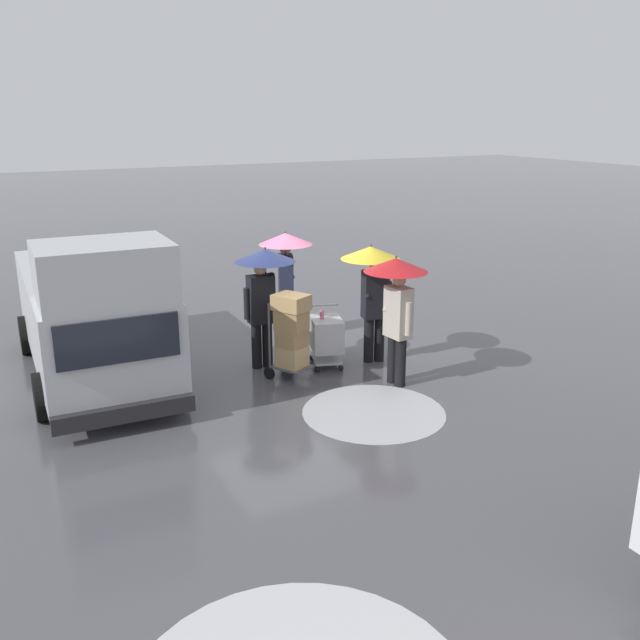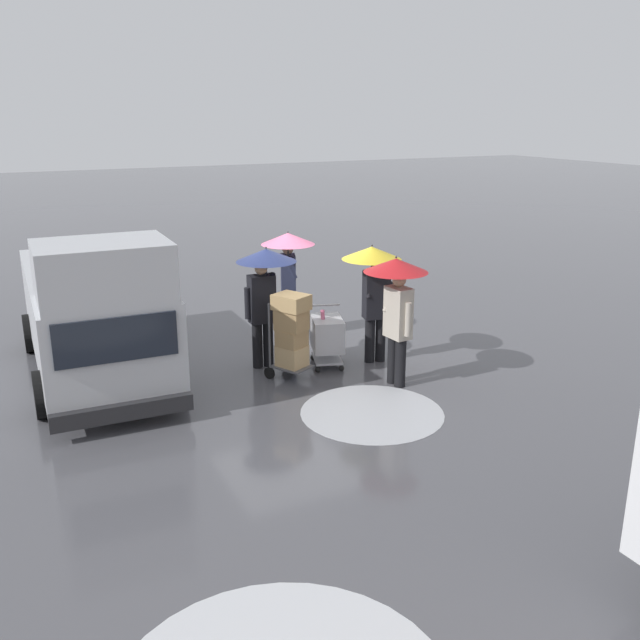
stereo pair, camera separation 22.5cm
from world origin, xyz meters
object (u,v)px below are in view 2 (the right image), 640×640
cargo_van_parked_right (94,310)px  pedestrian_black_side (288,259)px  shopping_cart_vendor (327,335)px  pedestrian_white_side (397,291)px  pedestrian_pink_side (264,279)px  pedestrian_far_side (374,276)px  hand_dolly_boxes (291,331)px

cargo_van_parked_right → pedestrian_black_side: cargo_van_parked_right is taller
shopping_cart_vendor → pedestrian_white_side: (-0.62, 1.24, 1.02)m
shopping_cart_vendor → pedestrian_pink_side: bearing=-25.5°
pedestrian_pink_side → pedestrian_far_side: same height
pedestrian_far_side → pedestrian_white_side: bearing=79.3°
cargo_van_parked_right → shopping_cart_vendor: bearing=161.3°
cargo_van_parked_right → pedestrian_white_side: (-4.33, 2.50, 0.41)m
pedestrian_black_side → pedestrian_white_side: size_ratio=1.00×
pedestrian_pink_side → pedestrian_white_side: size_ratio=1.00×
pedestrian_black_side → pedestrian_far_side: (-0.76, 1.97, 0.00)m
hand_dolly_boxes → pedestrian_pink_side: bearing=-77.7°
pedestrian_pink_side → pedestrian_white_side: bearing=133.0°
pedestrian_white_side → cargo_van_parked_right: bearing=-30.0°
shopping_cart_vendor → pedestrian_pink_side: (0.97, -0.46, 1.02)m
pedestrian_white_side → pedestrian_black_side: bearing=-79.6°
hand_dolly_boxes → pedestrian_white_side: (-1.43, 0.96, 0.74)m
shopping_cart_vendor → cargo_van_parked_right: bearing=-18.7°
cargo_van_parked_right → pedestrian_pink_side: (-2.73, 0.79, 0.41)m
cargo_van_parked_right → pedestrian_white_side: bearing=150.0°
pedestrian_pink_side → hand_dolly_boxes: bearing=102.3°
shopping_cart_vendor → pedestrian_far_side: size_ratio=0.49×
pedestrian_white_side → hand_dolly_boxes: bearing=-33.9°
cargo_van_parked_right → hand_dolly_boxes: bearing=152.1°
pedestrian_pink_side → cargo_van_parked_right: bearing=-16.1°
hand_dolly_boxes → pedestrian_white_side: size_ratio=0.68×
cargo_van_parked_right → hand_dolly_boxes: (-2.89, 1.54, -0.33)m
hand_dolly_boxes → shopping_cart_vendor: bearing=-160.8°
hand_dolly_boxes → pedestrian_white_side: pedestrian_white_side is taller
pedestrian_pink_side → pedestrian_black_side: (-1.04, -1.33, 0.00)m
hand_dolly_boxes → pedestrian_pink_side: size_ratio=0.68×
pedestrian_black_side → pedestrian_white_side: bearing=100.4°
hand_dolly_boxes → pedestrian_white_side: bearing=146.1°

